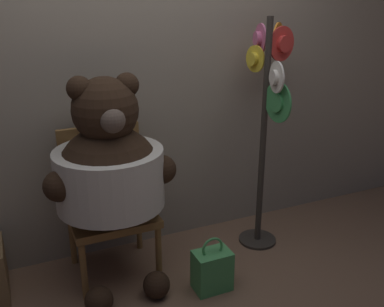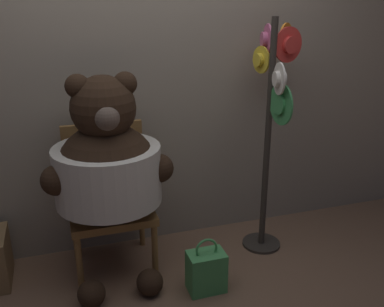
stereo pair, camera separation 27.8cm
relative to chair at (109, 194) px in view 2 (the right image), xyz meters
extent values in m
plane|color=brown|center=(0.32, -0.33, -0.51)|extent=(14.00, 14.00, 0.00)
cube|color=gray|center=(0.32, 0.26, 0.72)|extent=(8.00, 0.10, 2.46)
cylinder|color=olive|center=(-0.24, -0.30, -0.31)|extent=(0.04, 0.04, 0.39)
cylinder|color=olive|center=(0.24, -0.30, -0.31)|extent=(0.04, 0.04, 0.39)
cylinder|color=olive|center=(-0.24, 0.12, -0.31)|extent=(0.04, 0.04, 0.39)
cylinder|color=olive|center=(0.24, 0.12, -0.31)|extent=(0.04, 0.04, 0.39)
cube|color=olive|center=(0.00, -0.09, -0.09)|extent=(0.53, 0.49, 0.05)
cube|color=olive|center=(0.00, 0.14, 0.20)|extent=(0.53, 0.04, 0.52)
sphere|color=black|center=(-0.01, -0.16, 0.21)|extent=(0.65, 0.65, 0.65)
cylinder|color=silver|center=(-0.01, -0.16, 0.21)|extent=(0.66, 0.66, 0.36)
sphere|color=black|center=(-0.01, -0.16, 0.63)|extent=(0.39, 0.39, 0.39)
sphere|color=black|center=(-0.15, -0.16, 0.76)|extent=(0.14, 0.14, 0.14)
sphere|color=black|center=(0.12, -0.16, 0.76)|extent=(0.14, 0.14, 0.14)
sphere|color=brown|center=(-0.01, -0.33, 0.61)|extent=(0.14, 0.14, 0.14)
sphere|color=black|center=(-0.32, -0.24, 0.24)|extent=(0.18, 0.18, 0.18)
sphere|color=black|center=(0.30, -0.24, 0.24)|extent=(0.18, 0.18, 0.18)
sphere|color=black|center=(-0.19, -0.45, -0.42)|extent=(0.17, 0.17, 0.17)
sphere|color=black|center=(0.17, -0.45, -0.42)|extent=(0.17, 0.17, 0.17)
cylinder|color=#332D28|center=(1.09, -0.15, -0.50)|extent=(0.28, 0.28, 0.02)
cylinder|color=#332D28|center=(1.09, -0.15, 0.31)|extent=(0.04, 0.04, 1.64)
cylinder|color=#3D9351|center=(1.09, -0.29, 0.60)|extent=(0.02, 0.27, 0.27)
cylinder|color=#3D9351|center=(1.09, -0.29, 0.60)|extent=(0.05, 0.13, 0.13)
cylinder|color=yellow|center=(1.07, -0.02, 0.85)|extent=(0.04, 0.18, 0.18)
cylinder|color=yellow|center=(1.07, -0.02, 0.85)|extent=(0.09, 0.10, 0.09)
cylinder|color=silver|center=(1.06, -0.30, 0.76)|extent=(0.05, 0.20, 0.20)
cylinder|color=silver|center=(1.06, -0.30, 0.76)|extent=(0.08, 0.11, 0.10)
cylinder|color=#D16693|center=(1.12, 0.00, 0.98)|extent=(0.05, 0.20, 0.20)
cylinder|color=#D16693|center=(1.12, 0.00, 0.98)|extent=(0.10, 0.11, 0.10)
cylinder|color=orange|center=(1.24, -0.02, 0.97)|extent=(0.18, 0.15, 0.22)
cylinder|color=orange|center=(1.24, -0.02, 0.97)|extent=(0.11, 0.10, 0.11)
cylinder|color=red|center=(1.21, -0.12, 0.95)|extent=(0.23, 0.06, 0.23)
cylinder|color=red|center=(1.21, -0.12, 0.95)|extent=(0.12, 0.09, 0.11)
cube|color=#479E56|center=(0.51, -0.52, -0.38)|extent=(0.23, 0.16, 0.26)
torus|color=#479E56|center=(0.51, -0.52, -0.21)|extent=(0.14, 0.02, 0.14)
camera|label=1|loc=(-0.53, -2.55, 1.22)|focal=40.00mm
camera|label=2|loc=(-0.27, -2.65, 1.22)|focal=40.00mm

